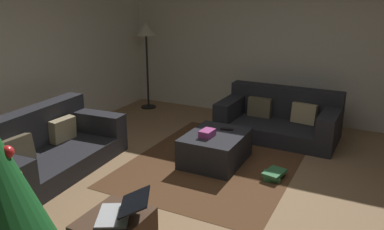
{
  "coord_description": "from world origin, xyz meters",
  "views": [
    {
      "loc": [
        -3.27,
        -1.3,
        2.08
      ],
      "look_at": [
        0.45,
        0.59,
        0.75
      ],
      "focal_mm": 35.76,
      "sensor_mm": 36.0,
      "label": 1
    }
  ],
  "objects_px": {
    "couch_left": "(46,149)",
    "couch_right": "(280,119)",
    "corner_lamp": "(146,35)",
    "book_stack": "(273,175)",
    "ottoman": "(215,148)",
    "gift_box": "(207,133)",
    "laptop": "(121,210)",
    "tv_remote": "(227,129)"
  },
  "relations": [
    {
      "from": "book_stack",
      "to": "corner_lamp",
      "type": "bearing_deg",
      "value": 58.06
    },
    {
      "from": "book_stack",
      "to": "corner_lamp",
      "type": "height_order",
      "value": "corner_lamp"
    },
    {
      "from": "ottoman",
      "to": "corner_lamp",
      "type": "height_order",
      "value": "corner_lamp"
    },
    {
      "from": "tv_remote",
      "to": "couch_right",
      "type": "bearing_deg",
      "value": -29.5
    },
    {
      "from": "laptop",
      "to": "book_stack",
      "type": "xyz_separation_m",
      "value": [
        2.1,
        -0.58,
        -0.51
      ]
    },
    {
      "from": "ottoman",
      "to": "tv_remote",
      "type": "xyz_separation_m",
      "value": [
        0.2,
        -0.07,
        0.2
      ]
    },
    {
      "from": "corner_lamp",
      "to": "book_stack",
      "type": "bearing_deg",
      "value": -121.94
    },
    {
      "from": "gift_box",
      "to": "corner_lamp",
      "type": "relative_size",
      "value": 0.13
    },
    {
      "from": "ottoman",
      "to": "tv_remote",
      "type": "relative_size",
      "value": 5.53
    },
    {
      "from": "ottoman",
      "to": "tv_remote",
      "type": "distance_m",
      "value": 0.3
    },
    {
      "from": "couch_right",
      "to": "ottoman",
      "type": "bearing_deg",
      "value": 71.6
    },
    {
      "from": "couch_right",
      "to": "tv_remote",
      "type": "distance_m",
      "value": 1.22
    },
    {
      "from": "couch_left",
      "to": "corner_lamp",
      "type": "height_order",
      "value": "corner_lamp"
    },
    {
      "from": "gift_box",
      "to": "couch_right",
      "type": "bearing_deg",
      "value": -20.09
    },
    {
      "from": "tv_remote",
      "to": "laptop",
      "type": "bearing_deg",
      "value": 173.79
    },
    {
      "from": "corner_lamp",
      "to": "couch_right",
      "type": "bearing_deg",
      "value": -97.93
    },
    {
      "from": "couch_right",
      "to": "tv_remote",
      "type": "height_order",
      "value": "couch_right"
    },
    {
      "from": "couch_left",
      "to": "ottoman",
      "type": "xyz_separation_m",
      "value": [
        1.13,
        -1.77,
        -0.08
      ]
    },
    {
      "from": "couch_right",
      "to": "book_stack",
      "type": "relative_size",
      "value": 5.35
    },
    {
      "from": "book_stack",
      "to": "corner_lamp",
      "type": "xyz_separation_m",
      "value": [
        1.83,
        2.93,
        1.31
      ]
    },
    {
      "from": "ottoman",
      "to": "laptop",
      "type": "distance_m",
      "value": 2.26
    },
    {
      "from": "couch_left",
      "to": "couch_right",
      "type": "bearing_deg",
      "value": 133.87
    },
    {
      "from": "book_stack",
      "to": "couch_left",
      "type": "bearing_deg",
      "value": 111.55
    },
    {
      "from": "ottoman",
      "to": "book_stack",
      "type": "distance_m",
      "value": 0.82
    },
    {
      "from": "couch_left",
      "to": "laptop",
      "type": "bearing_deg",
      "value": 57.26
    },
    {
      "from": "couch_left",
      "to": "book_stack",
      "type": "distance_m",
      "value": 2.77
    },
    {
      "from": "gift_box",
      "to": "laptop",
      "type": "bearing_deg",
      "value": -172.66
    },
    {
      "from": "couch_right",
      "to": "ottoman",
      "type": "xyz_separation_m",
      "value": [
        -1.34,
        0.48,
        -0.07
      ]
    },
    {
      "from": "gift_box",
      "to": "corner_lamp",
      "type": "height_order",
      "value": "corner_lamp"
    },
    {
      "from": "corner_lamp",
      "to": "tv_remote",
      "type": "bearing_deg",
      "value": -124.3
    },
    {
      "from": "couch_right",
      "to": "couch_left",
      "type": "bearing_deg",
      "value": 48.97
    },
    {
      "from": "ottoman",
      "to": "gift_box",
      "type": "xyz_separation_m",
      "value": [
        -0.13,
        0.06,
        0.24
      ]
    },
    {
      "from": "ottoman",
      "to": "gift_box",
      "type": "height_order",
      "value": "gift_box"
    },
    {
      "from": "corner_lamp",
      "to": "gift_box",
      "type": "bearing_deg",
      "value": -131.49
    },
    {
      "from": "couch_left",
      "to": "gift_box",
      "type": "height_order",
      "value": "couch_left"
    },
    {
      "from": "laptop",
      "to": "book_stack",
      "type": "distance_m",
      "value": 2.24
    },
    {
      "from": "couch_right",
      "to": "gift_box",
      "type": "relative_size",
      "value": 8.33
    },
    {
      "from": "ottoman",
      "to": "book_stack",
      "type": "bearing_deg",
      "value": -98.62
    },
    {
      "from": "corner_lamp",
      "to": "ottoman",
      "type": "bearing_deg",
      "value": -128.62
    },
    {
      "from": "couch_left",
      "to": "couch_right",
      "type": "relative_size",
      "value": 1.1
    },
    {
      "from": "laptop",
      "to": "book_stack",
      "type": "relative_size",
      "value": 1.49
    },
    {
      "from": "couch_left",
      "to": "book_stack",
      "type": "xyz_separation_m",
      "value": [
        1.01,
        -2.56,
        -0.22
      ]
    }
  ]
}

